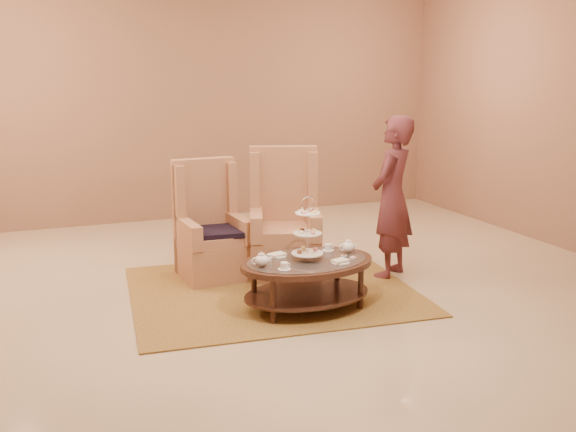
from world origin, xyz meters
name	(u,v)px	position (x,y,z in m)	size (l,w,h in m)	color
ground	(281,305)	(0.00, 0.00, 0.00)	(8.00, 8.00, 0.00)	#C8B594
ceiling	(281,305)	(0.00, 0.00, 0.00)	(8.00, 8.00, 0.02)	silver
wall_back	(185,101)	(0.00, 4.00, 1.75)	(8.00, 0.04, 3.50)	#91684F
rug	(272,290)	(0.05, 0.40, 0.01)	(2.97, 2.55, 0.01)	olive
tea_table	(307,269)	(0.19, -0.18, 0.39)	(1.33, 0.95, 1.07)	black
armchair_left	(211,237)	(-0.40, 1.13, 0.43)	(0.73, 0.76, 1.26)	#B47854
armchair_right	(284,231)	(0.40, 0.96, 0.46)	(0.94, 0.96, 1.38)	#B47854
person	(392,198)	(1.42, 0.42, 0.87)	(0.75, 0.72, 1.74)	#59262C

